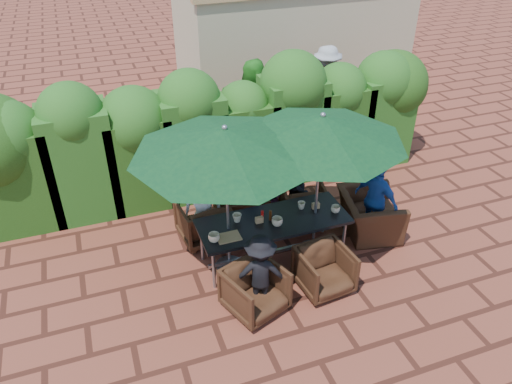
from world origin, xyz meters
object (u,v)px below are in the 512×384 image
object	(u,v)px
chair_far_left	(203,218)
chair_end_right	(370,208)
chair_far_right	(303,200)
chair_far_mid	(246,206)
umbrella_right	(322,128)
chair_near_right	(325,268)
chair_near_left	(255,288)
umbrella_left	(225,142)
dining_table	(273,224)

from	to	relation	value
chair_far_left	chair_end_right	size ratio (longest dim) A/B	0.74
chair_far_right	chair_far_mid	bearing A→B (deg)	3.88
umbrella_right	chair_near_right	bearing A→B (deg)	-105.25
chair_far_right	chair_end_right	size ratio (longest dim) A/B	0.71
chair_far_left	chair_near_left	world-z (taller)	chair_far_left
umbrella_left	chair_near_left	bearing A→B (deg)	-85.99
umbrella_right	chair_end_right	xyz separation A→B (m)	(1.12, 0.14, -1.74)
chair_far_left	chair_far_mid	bearing A→B (deg)	-176.92
chair_far_left	chair_far_mid	xyz separation A→B (m)	(0.80, 0.13, -0.03)
umbrella_left	chair_near_right	distance (m)	2.38
umbrella_left	chair_far_left	xyz separation A→B (m)	(-0.20, 0.84, -1.81)
umbrella_left	chair_near_right	size ratio (longest dim) A/B	3.57
umbrella_right	chair_far_left	bearing A→B (deg)	150.29
umbrella_left	chair_near_right	bearing A→B (deg)	-38.88
umbrella_left	chair_near_left	size ratio (longest dim) A/B	3.46
dining_table	chair_far_right	distance (m)	1.28
umbrella_right	chair_near_right	world-z (taller)	umbrella_right
chair_near_right	chair_end_right	world-z (taller)	chair_end_right
dining_table	umbrella_right	distance (m)	1.69
dining_table	chair_end_right	bearing A→B (deg)	3.33
umbrella_left	chair_far_mid	world-z (taller)	umbrella_left
dining_table	chair_far_mid	world-z (taller)	same
chair_far_left	chair_near_right	bearing A→B (deg)	121.04
umbrella_left	chair_far_right	size ratio (longest dim) A/B	3.49
chair_far_mid	chair_near_right	bearing A→B (deg)	114.01
chair_near_right	umbrella_left	bearing A→B (deg)	135.64
chair_far_mid	chair_end_right	size ratio (longest dim) A/B	0.69
dining_table	chair_far_mid	xyz separation A→B (m)	(-0.11, 1.02, -0.30)
chair_far_left	chair_near_right	world-z (taller)	chair_far_left
umbrella_right	chair_far_left	distance (m)	2.60
dining_table	chair_far_left	world-z (taller)	chair_far_left
dining_table	umbrella_left	world-z (taller)	umbrella_left
chair_far_mid	chair_end_right	distance (m)	2.14
chair_near_right	umbrella_right	bearing A→B (deg)	69.26
umbrella_left	chair_far_right	world-z (taller)	umbrella_left
umbrella_left	chair_end_right	xyz separation A→B (m)	(2.53, 0.06, -1.74)
chair_far_mid	chair_near_right	size ratio (longest dim) A/B	1.00
umbrella_left	umbrella_right	distance (m)	1.42
dining_table	chair_far_mid	bearing A→B (deg)	96.15
umbrella_left	chair_end_right	distance (m)	3.07
chair_near_left	chair_near_right	bearing A→B (deg)	-17.63
dining_table	chair_far_right	xyz separation A→B (m)	(0.90, 0.86, -0.29)
chair_far_mid	umbrella_right	bearing A→B (deg)	135.00
chair_near_right	chair_far_left	bearing A→B (deg)	121.99
chair_near_right	chair_end_right	size ratio (longest dim) A/B	0.69
umbrella_left	chair_far_right	distance (m)	2.58
chair_near_left	chair_end_right	size ratio (longest dim) A/B	0.72
dining_table	umbrella_left	distance (m)	1.70
umbrella_left	chair_near_left	distance (m)	2.09
umbrella_left	dining_table	bearing A→B (deg)	-3.55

